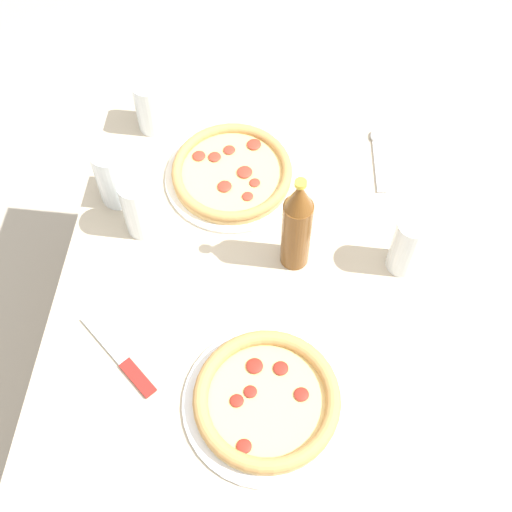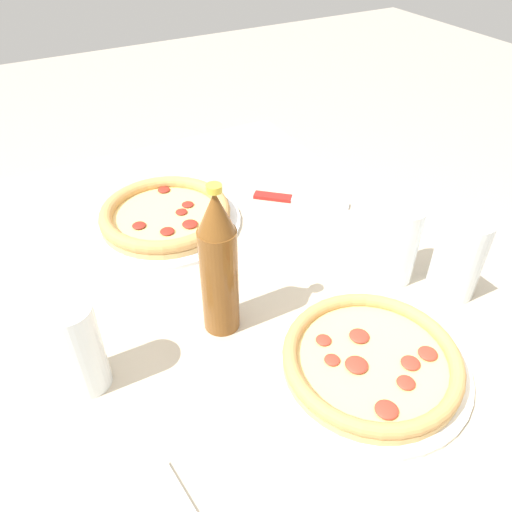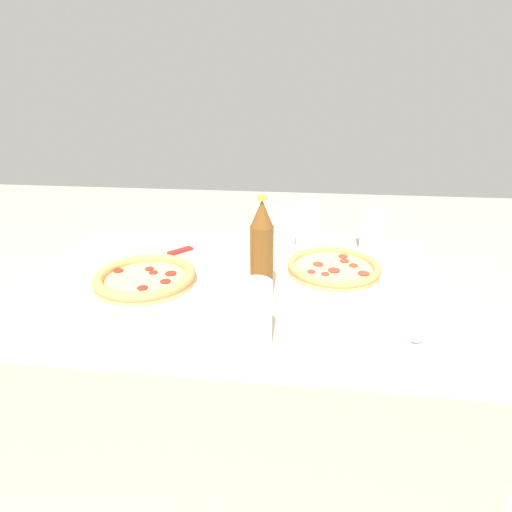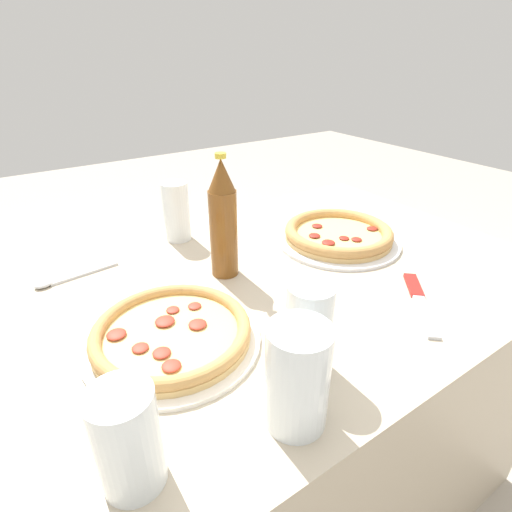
{
  "view_description": "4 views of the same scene",
  "coord_description": "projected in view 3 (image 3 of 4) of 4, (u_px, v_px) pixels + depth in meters",
  "views": [
    {
      "loc": [
        0.67,
        0.08,
        1.98
      ],
      "look_at": [
        -0.05,
        -0.0,
        0.77
      ],
      "focal_mm": 50.0,
      "sensor_mm": 36.0,
      "label": 1
    },
    {
      "loc": [
        -0.61,
        0.3,
        1.31
      ],
      "look_at": [
        -0.02,
        -0.03,
        0.77
      ],
      "focal_mm": 35.0,
      "sensor_mm": 36.0,
      "label": 2
    },
    {
      "loc": [
        -0.18,
        0.97,
        1.2
      ],
      "look_at": [
        -0.06,
        -0.03,
        0.78
      ],
      "focal_mm": 28.0,
      "sensor_mm": 36.0,
      "label": 3
    },
    {
      "loc": [
        -0.45,
        -0.6,
        1.16
      ],
      "look_at": [
        -0.05,
        0.0,
        0.77
      ],
      "focal_mm": 28.0,
      "sensor_mm": 36.0,
      "label": 4
    }
  ],
  "objects": [
    {
      "name": "ground_plane",
      "position": [
        238.0,
        467.0,
        1.38
      ],
      "size": [
        8.0,
        8.0,
        0.0
      ],
      "primitive_type": "plane",
      "color": "#A89E8E"
    },
    {
      "name": "table",
      "position": [
        236.0,
        385.0,
        1.24
      ],
      "size": [
        1.18,
        0.8,
        0.71
      ],
      "color": "#B7A88E",
      "rests_on": "ground_plane"
    },
    {
      "name": "pizza_margherita",
      "position": [
        333.0,
        268.0,
        1.14
      ],
      "size": [
        0.3,
        0.3,
        0.04
      ],
      "color": "silver",
      "rests_on": "table"
    },
    {
      "name": "pizza_salami",
      "position": [
        146.0,
        279.0,
        1.08
      ],
      "size": [
        0.31,
        0.31,
        0.04
      ],
      "color": "silver",
      "rests_on": "table"
    },
    {
      "name": "glass_iced_tea",
      "position": [
        372.0,
        233.0,
        1.29
      ],
      "size": [
        0.07,
        0.07,
        0.13
      ],
      "color": "white",
      "rests_on": "table"
    },
    {
      "name": "glass_lemonade",
      "position": [
        308.0,
        225.0,
        1.35
      ],
      "size": [
        0.08,
        0.08,
        0.15
      ],
      "color": "white",
      "rests_on": "table"
    },
    {
      "name": "glass_red_wine",
      "position": [
        285.0,
        230.0,
        1.29
      ],
      "size": [
        0.07,
        0.07,
        0.15
      ],
      "color": "white",
      "rests_on": "table"
    },
    {
      "name": "glass_cola",
      "position": [
        256.0,
        317.0,
        0.8
      ],
      "size": [
        0.07,
        0.07,
        0.15
      ],
      "color": "white",
      "rests_on": "table"
    },
    {
      "name": "beer_bottle",
      "position": [
        262.0,
        251.0,
        0.98
      ],
      "size": [
        0.06,
        0.06,
        0.26
      ],
      "color": "brown",
      "rests_on": "table"
    },
    {
      "name": "knife",
      "position": [
        194.0,
        247.0,
        1.34
      ],
      "size": [
        0.16,
        0.18,
        0.01
      ],
      "color": "maroon",
      "rests_on": "table"
    },
    {
      "name": "spoon",
      "position": [
        393.0,
        339.0,
        0.84
      ],
      "size": [
        0.18,
        0.04,
        0.01
      ],
      "color": "silver",
      "rests_on": "table"
    }
  ]
}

